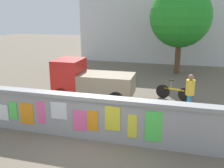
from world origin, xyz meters
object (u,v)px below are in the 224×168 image
object	(u,v)px
motorcycle	(154,109)
person_walking	(190,90)
auto_rickshaw_truck	(90,81)
tree_roadside	(180,17)
bicycle_near	(174,92)

from	to	relation	value
motorcycle	person_walking	xyz separation A→B (m)	(1.25, 0.99, 0.52)
auto_rickshaw_truck	motorcycle	size ratio (longest dim) A/B	1.91
motorcycle	tree_roadside	world-z (taller)	tree_roadside
motorcycle	person_walking	distance (m)	1.68
auto_rickshaw_truck	bicycle_near	xyz separation A→B (m)	(3.74, 0.99, -0.54)
person_walking	bicycle_near	bearing A→B (deg)	111.72
auto_rickshaw_truck	tree_roadside	distance (m)	8.04
motorcycle	tree_roadside	bearing A→B (deg)	85.97
bicycle_near	person_walking	size ratio (longest dim) A/B	1.03
tree_roadside	auto_rickshaw_truck	bearing A→B (deg)	-119.41
motorcycle	bicycle_near	xyz separation A→B (m)	(0.61, 2.59, -0.10)
auto_rickshaw_truck	motorcycle	bearing A→B (deg)	-27.11
person_walking	tree_roadside	world-z (taller)	tree_roadside
auto_rickshaw_truck	person_walking	xyz separation A→B (m)	(4.38, -0.61, 0.09)
bicycle_near	person_walking	bearing A→B (deg)	-68.28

